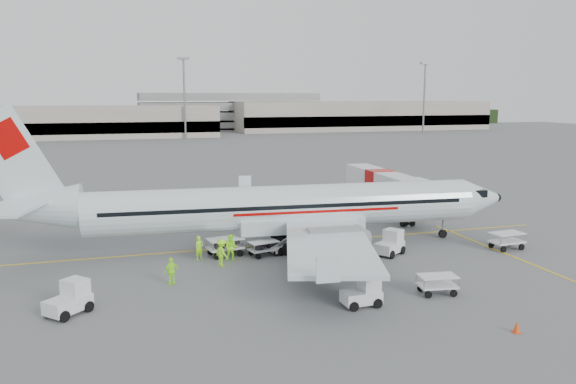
# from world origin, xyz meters

# --- Properties ---
(ground) EXTENTS (360.00, 360.00, 0.00)m
(ground) POSITION_xyz_m (0.00, 0.00, 0.00)
(ground) COLOR #56595B
(stripe_lead) EXTENTS (44.00, 0.20, 0.01)m
(stripe_lead) POSITION_xyz_m (0.00, 0.00, 0.01)
(stripe_lead) COLOR yellow
(stripe_lead) RESTS_ON ground
(stripe_cross) EXTENTS (0.20, 20.00, 0.01)m
(stripe_cross) POSITION_xyz_m (14.00, -8.00, 0.01)
(stripe_cross) COLOR yellow
(stripe_cross) RESTS_ON ground
(terminal_west) EXTENTS (110.00, 22.00, 9.00)m
(terminal_west) POSITION_xyz_m (-40.00, 130.00, 4.50)
(terminal_west) COLOR gray
(terminal_west) RESTS_ON ground
(terminal_east) EXTENTS (90.00, 26.00, 10.00)m
(terminal_east) POSITION_xyz_m (70.00, 145.00, 5.00)
(terminal_east) COLOR gray
(terminal_east) RESTS_ON ground
(parking_garage) EXTENTS (62.00, 24.00, 14.00)m
(parking_garage) POSITION_xyz_m (25.00, 160.00, 7.00)
(parking_garage) COLOR slate
(parking_garage) RESTS_ON ground
(treeline) EXTENTS (300.00, 3.00, 6.00)m
(treeline) POSITION_xyz_m (0.00, 175.00, 3.00)
(treeline) COLOR black
(treeline) RESTS_ON ground
(mast_center) EXTENTS (3.20, 1.20, 22.00)m
(mast_center) POSITION_xyz_m (5.00, 118.00, 11.00)
(mast_center) COLOR slate
(mast_center) RESTS_ON ground
(mast_east) EXTENTS (3.20, 1.20, 22.00)m
(mast_east) POSITION_xyz_m (80.00, 118.00, 11.00)
(mast_east) COLOR slate
(mast_east) RESTS_ON ground
(aircraft) EXTENTS (41.50, 33.69, 10.82)m
(aircraft) POSITION_xyz_m (-1.03, -0.87, 5.41)
(aircraft) COLOR silver
(aircraft) RESTS_ON ground
(jet_bridge) EXTENTS (3.49, 16.62, 4.34)m
(jet_bridge) POSITION_xyz_m (11.58, 8.67, 2.17)
(jet_bridge) COLOR silver
(jet_bridge) RESTS_ON ground
(belt_loader) EXTENTS (5.03, 3.34, 2.55)m
(belt_loader) POSITION_xyz_m (-1.15, -2.00, 1.28)
(belt_loader) COLOR silver
(belt_loader) RESTS_ON ground
(tug_fore) EXTENTS (2.70, 2.43, 1.81)m
(tug_fore) POSITION_xyz_m (5.61, -5.23, 0.91)
(tug_fore) COLOR silver
(tug_fore) RESTS_ON ground
(tug_mid) EXTENTS (2.17, 1.30, 1.64)m
(tug_mid) POSITION_xyz_m (-0.61, -14.08, 0.82)
(tug_mid) COLOR silver
(tug_mid) RESTS_ON ground
(tug_aft) EXTENTS (2.61, 2.59, 1.81)m
(tug_aft) POSITION_xyz_m (-16.11, -10.71, 0.90)
(tug_aft) COLOR silver
(tug_aft) RESTS_ON ground
(cart_loaded_a) EXTENTS (2.79, 1.95, 1.34)m
(cart_loaded_a) POSITION_xyz_m (-6.00, -2.00, 0.67)
(cart_loaded_a) COLOR silver
(cart_loaded_a) RESTS_ON ground
(cart_loaded_b) EXTENTS (2.35, 1.70, 1.11)m
(cart_loaded_b) POSITION_xyz_m (-3.33, -2.84, 0.55)
(cart_loaded_b) COLOR silver
(cart_loaded_b) RESTS_ON ground
(cart_empty_a) EXTENTS (2.39, 1.62, 1.16)m
(cart_empty_a) POSITION_xyz_m (4.46, -13.65, 0.58)
(cart_empty_a) COLOR silver
(cart_empty_a) RESTS_ON ground
(cart_empty_b) EXTENTS (2.61, 1.67, 1.31)m
(cart_empty_b) POSITION_xyz_m (14.91, -6.41, 0.65)
(cart_empty_b) COLOR silver
(cart_empty_b) RESTS_ON ground
(cone_nose) EXTENTS (0.39, 0.39, 0.64)m
(cone_nose) POSITION_xyz_m (14.09, 4.29, 0.32)
(cone_nose) COLOR red
(cone_nose) RESTS_ON ground
(cone_port) EXTENTS (0.35, 0.35, 0.57)m
(cone_port) POSITION_xyz_m (-0.22, 14.24, 0.29)
(cone_port) COLOR red
(cone_port) RESTS_ON ground
(cone_stbd) EXTENTS (0.38, 0.38, 0.62)m
(cone_stbd) POSITION_xyz_m (5.27, -19.61, 0.31)
(cone_stbd) COLOR red
(cone_stbd) RESTS_ON ground
(crew_a) EXTENTS (0.75, 0.65, 1.73)m
(crew_a) POSITION_xyz_m (-7.95, -2.44, 0.87)
(crew_a) COLOR #8DE71B
(crew_a) RESTS_ON ground
(crew_b) EXTENTS (1.11, 0.98, 1.90)m
(crew_b) POSITION_xyz_m (-5.82, -3.38, 0.95)
(crew_b) COLOR #8DE71B
(crew_b) RESTS_ON ground
(crew_c) EXTENTS (1.16, 1.41, 1.90)m
(crew_c) POSITION_xyz_m (-6.70, -4.45, 0.95)
(crew_c) COLOR #8DE71B
(crew_c) RESTS_ON ground
(crew_d) EXTENTS (1.09, 0.75, 1.72)m
(crew_d) POSITION_xyz_m (-10.35, -7.36, 0.86)
(crew_d) COLOR #8DE71B
(crew_d) RESTS_ON ground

